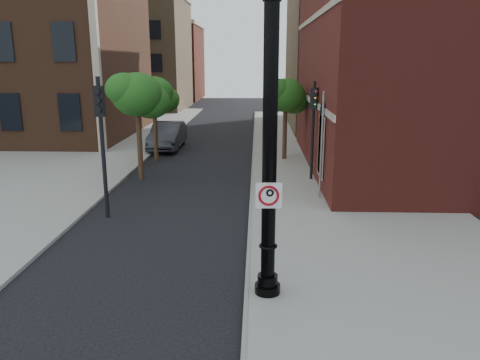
{
  "coord_description": "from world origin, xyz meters",
  "views": [
    {
      "loc": [
        2.27,
        -10.36,
        5.5
      ],
      "look_at": [
        1.81,
        2.0,
        2.32
      ],
      "focal_mm": 35.0,
      "sensor_mm": 36.0,
      "label": 1
    }
  ],
  "objects_px": {
    "no_parking_sign": "(269,195)",
    "parked_car": "(168,135)",
    "traffic_signal_left": "(101,125)",
    "lamppost": "(269,161)",
    "traffic_signal_right": "(314,115)"
  },
  "relations": [
    {
      "from": "traffic_signal_left",
      "to": "traffic_signal_right",
      "type": "bearing_deg",
      "value": 33.32
    },
    {
      "from": "no_parking_sign",
      "to": "parked_car",
      "type": "relative_size",
      "value": 0.12
    },
    {
      "from": "parked_car",
      "to": "traffic_signal_right",
      "type": "bearing_deg",
      "value": -44.62
    },
    {
      "from": "no_parking_sign",
      "to": "parked_car",
      "type": "bearing_deg",
      "value": 104.65
    },
    {
      "from": "no_parking_sign",
      "to": "traffic_signal_right",
      "type": "height_order",
      "value": "traffic_signal_right"
    },
    {
      "from": "no_parking_sign",
      "to": "traffic_signal_left",
      "type": "relative_size",
      "value": 0.12
    },
    {
      "from": "parked_car",
      "to": "no_parking_sign",
      "type": "bearing_deg",
      "value": -73.08
    },
    {
      "from": "lamppost",
      "to": "traffic_signal_left",
      "type": "xyz_separation_m",
      "value": [
        -5.65,
        5.65,
        0.01
      ]
    },
    {
      "from": "traffic_signal_left",
      "to": "parked_car",
      "type": "bearing_deg",
      "value": 90.26
    },
    {
      "from": "lamppost",
      "to": "parked_car",
      "type": "distance_m",
      "value": 20.2
    },
    {
      "from": "lamppost",
      "to": "parked_car",
      "type": "relative_size",
      "value": 1.42
    },
    {
      "from": "traffic_signal_right",
      "to": "parked_car",
      "type": "bearing_deg",
      "value": 156.99
    },
    {
      "from": "no_parking_sign",
      "to": "traffic_signal_left",
      "type": "bearing_deg",
      "value": 131.5
    },
    {
      "from": "lamppost",
      "to": "no_parking_sign",
      "type": "bearing_deg",
      "value": -91.98
    },
    {
      "from": "no_parking_sign",
      "to": "parked_car",
      "type": "height_order",
      "value": "no_parking_sign"
    }
  ]
}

